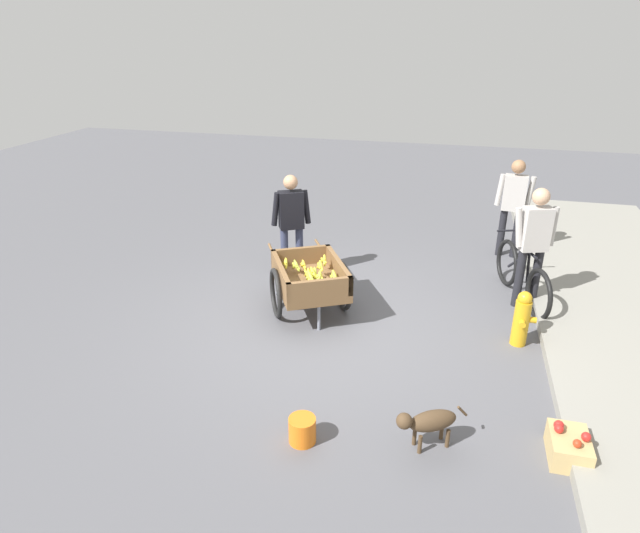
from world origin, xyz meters
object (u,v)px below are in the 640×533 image
cyclist_person (534,238)px  dog (428,422)px  fruit_cart (310,281)px  bicycle (522,276)px  vendor_person (291,218)px  fire_hydrant (522,318)px  apple_crate (569,447)px  plastic_bucket (302,430)px  bystander_person (514,200)px

cyclist_person → dog: (3.00, -1.05, -0.68)m
fruit_cart → dog: bearing=37.5°
fruit_cart → bicycle: size_ratio=1.14×
fruit_cart → vendor_person: (-1.01, -0.55, 0.46)m
fruit_cart → fire_hydrant: 2.55m
fruit_cart → apple_crate: (1.97, 2.80, -0.32)m
bicycle → plastic_bucket: 3.94m
dog → plastic_bucket: size_ratio=2.45×
fruit_cart → fire_hydrant: bearing=86.5°
fruit_cart → apple_crate: bearing=54.9°
apple_crate → bystander_person: (-4.57, -0.25, 0.81)m
plastic_bucket → vendor_person: bearing=-161.6°
bicycle → dog: size_ratio=2.67×
vendor_person → dog: vendor_person is taller
bicycle → fruit_cart: bearing=-68.8°
fruit_cart → bicycle: (-1.02, 2.63, -0.09)m
fire_hydrant → vendor_person: bearing=-110.7°
bicycle → fire_hydrant: 1.18m
fire_hydrant → plastic_bucket: size_ratio=2.75×
apple_crate → bystander_person: bystander_person is taller
vendor_person → plastic_bucket: 3.60m
bicycle → bystander_person: size_ratio=1.02×
fire_hydrant → dog: bearing=-24.7°
fruit_cart → plastic_bucket: 2.41m
cyclist_person → dog: 3.25m
fruit_cart → dog: fruit_cart is taller
fire_hydrant → bystander_person: bearing=179.7°
bicycle → plastic_bucket: size_ratio=6.54×
cyclist_person → apple_crate: cyclist_person is taller
cyclist_person → apple_crate: 2.97m
dog → bystander_person: size_ratio=0.38×
fruit_cart → plastic_bucket: size_ratio=7.45×
bystander_person → fruit_cart: bearing=-44.5°
vendor_person → plastic_bucket: (3.34, 1.11, -0.78)m
dog → bystander_person: bearing=168.9°
vendor_person → dog: (3.14, 2.18, -0.63)m
bicycle → plastic_bucket: bicycle is taller
plastic_bucket → bystander_person: bystander_person is taller
plastic_bucket → apple_crate: (-0.36, 2.24, -0.00)m
fire_hydrant → fruit_cart: bearing=-93.5°
bicycle → dog: 3.30m
plastic_bucket → bystander_person: size_ratio=0.16×
bicycle → bystander_person: 1.68m
bystander_person → plastic_bucket: bearing=-22.0°
apple_crate → vendor_person: bearing=-131.7°
apple_crate → plastic_bucket: bearing=-80.9°
dog → plastic_bucket: dog is taller
bicycle → plastic_bucket: bearing=-31.8°
plastic_bucket → bystander_person: bearing=158.0°
fruit_cart → bystander_person: bearing=135.5°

